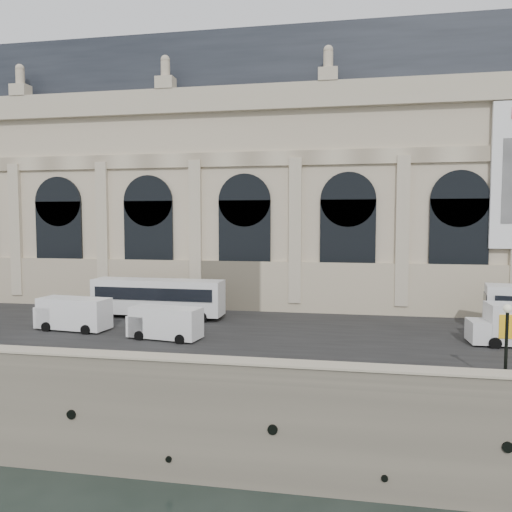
# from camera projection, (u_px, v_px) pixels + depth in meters

# --- Properties ---
(ground) EXTENTS (260.00, 260.00, 0.00)m
(ground) POSITION_uv_depth(u_px,v_px,m) (237.00, 489.00, 27.92)
(ground) COLOR black
(ground) RESTS_ON ground
(quay) EXTENTS (160.00, 70.00, 6.00)m
(quay) POSITION_uv_depth(u_px,v_px,m) (297.00, 317.00, 62.07)
(quay) COLOR gray
(quay) RESTS_ON ground
(street) EXTENTS (160.00, 24.00, 0.06)m
(street) POSITION_uv_depth(u_px,v_px,m) (273.00, 329.00, 41.24)
(street) COLOR #2D2D2D
(street) RESTS_ON quay
(parapet) EXTENTS (160.00, 1.40, 1.21)m
(parapet) POSITION_uv_depth(u_px,v_px,m) (239.00, 370.00, 28.04)
(parapet) COLOR gray
(parapet) RESTS_ON quay
(museum) EXTENTS (69.00, 18.70, 29.10)m
(museum) POSITION_uv_depth(u_px,v_px,m) (243.00, 180.00, 57.86)
(museum) COLOR beige
(museum) RESTS_ON quay
(bus_left) EXTENTS (12.30, 3.10, 3.61)m
(bus_left) POSITION_uv_depth(u_px,v_px,m) (158.00, 297.00, 45.83)
(bus_left) COLOR silver
(bus_left) RESTS_ON quay
(van_b) EXTENTS (6.25, 3.02, 2.69)m
(van_b) POSITION_uv_depth(u_px,v_px,m) (70.00, 314.00, 40.93)
(van_b) COLOR white
(van_b) RESTS_ON quay
(van_c) EXTENTS (5.82, 2.97, 2.47)m
(van_c) POSITION_uv_depth(u_px,v_px,m) (162.00, 323.00, 37.85)
(van_c) COLOR white
(van_c) RESTS_ON quay
(lamp_right) EXTENTS (0.46, 0.46, 4.54)m
(lamp_right) POSITION_uv_depth(u_px,v_px,m) (506.00, 346.00, 26.92)
(lamp_right) COLOR black
(lamp_right) RESTS_ON quay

